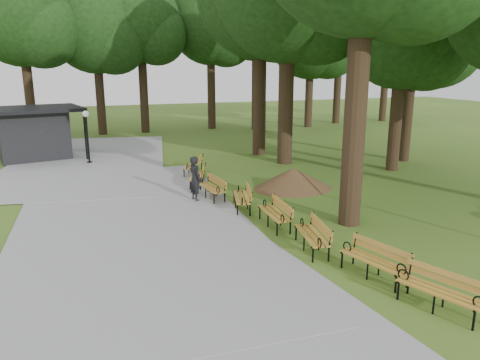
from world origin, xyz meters
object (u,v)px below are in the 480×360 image
object	(u,v)px
dirt_mound	(293,178)
bench_0	(440,292)
bench_1	(374,261)
lawn_tree_5	(415,28)
bench_2	(312,236)
bench_4	(242,197)
lamp_post	(86,125)
lawn_tree_1	(403,30)
bench_6	(197,176)
bench_7	(193,165)
bench_3	(274,214)
kiosk	(33,133)
person	(195,179)
bench_5	(211,188)

from	to	relation	value
dirt_mound	bench_0	distance (m)	10.22
bench_1	lawn_tree_5	bearing A→B (deg)	122.68
bench_2	bench_4	distance (m)	4.31
lamp_post	lawn_tree_1	size ratio (longest dim) A/B	0.29
bench_6	bench_7	xyz separation A→B (m)	(0.39, 2.26, 0.00)
lamp_post	lawn_tree_1	distance (m)	16.44
lawn_tree_1	lawn_tree_5	bearing A→B (deg)	38.94
bench_0	bench_1	distance (m)	1.85
dirt_mound	bench_1	distance (m)	8.50
bench_1	bench_3	size ratio (longest dim) A/B	1.00
kiosk	bench_1	world-z (taller)	kiosk
kiosk	bench_7	world-z (taller)	kiosk
dirt_mound	bench_0	bearing A→B (deg)	-98.54
person	bench_6	distance (m)	2.28
bench_3	bench_5	xyz separation A→B (m)	(-1.04, 3.81, 0.00)
lamp_post	dirt_mound	xyz separation A→B (m)	(7.97, -8.28, -1.60)
kiosk	bench_1	bearing A→B (deg)	-76.39
kiosk	bench_0	size ratio (longest dim) A/B	2.41
bench_3	bench_6	bearing A→B (deg)	-166.41
bench_5	kiosk	bearing A→B (deg)	-154.00
person	kiosk	distance (m)	12.84
bench_1	bench_3	distance (m)	4.29
bench_5	lawn_tree_1	world-z (taller)	lawn_tree_1
kiosk	bench_4	world-z (taller)	kiosk
bench_1	lawn_tree_5	distance (m)	16.70
kiosk	dirt_mound	distance (m)	15.27
bench_4	lawn_tree_1	xyz separation A→B (m)	(9.31, 3.49, 6.27)
bench_0	lawn_tree_5	size ratio (longest dim) A/B	0.19
dirt_mound	bench_5	size ratio (longest dim) A/B	1.51
lamp_post	bench_5	size ratio (longest dim) A/B	1.48
lawn_tree_1	bench_7	bearing A→B (deg)	165.23
bench_4	lawn_tree_5	xyz separation A→B (m)	(11.38, 5.17, 6.52)
bench_0	bench_6	distance (m)	12.10
lawn_tree_1	dirt_mound	bearing A→B (deg)	-166.37
bench_1	lamp_post	bearing A→B (deg)	-175.47
bench_3	lawn_tree_1	bearing A→B (deg)	125.49
bench_1	bench_7	distance (m)	12.43
dirt_mound	bench_5	world-z (taller)	dirt_mound
kiosk	bench_6	bearing A→B (deg)	-63.21
bench_4	bench_5	xyz separation A→B (m)	(-0.67, 1.70, 0.00)
lamp_post	bench_6	world-z (taller)	lamp_post
bench_1	bench_6	world-z (taller)	same
bench_0	bench_1	xyz separation A→B (m)	(-0.36, 1.81, 0.00)
kiosk	bench_0	xyz separation A→B (m)	(9.28, -20.86, -0.99)
dirt_mound	lawn_tree_1	xyz separation A→B (m)	(6.27, 1.52, 6.26)
bench_1	dirt_mound	bearing A→B (deg)	151.58
bench_0	lawn_tree_1	xyz separation A→B (m)	(7.79, 11.63, 6.27)
dirt_mound	lawn_tree_5	world-z (taller)	lawn_tree_5
person	lawn_tree_5	distance (m)	14.53
bench_1	lawn_tree_5	world-z (taller)	lawn_tree_5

